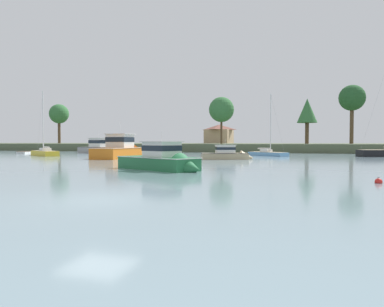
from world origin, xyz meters
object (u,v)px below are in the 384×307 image
(cruiser_green, at_px, (165,164))
(dinghy_white, at_px, (24,153))
(cruiser_sand, at_px, (230,156))
(cruiser_orange, at_px, (123,153))
(cruiser_grey, at_px, (101,150))
(mooring_buoy_red, at_px, (379,182))
(sailboat_skyblue, at_px, (268,155))
(sailboat_yellow, at_px, (45,154))

(cruiser_green, bearing_deg, dinghy_white, 143.87)
(cruiser_sand, height_order, cruiser_orange, cruiser_orange)
(cruiser_grey, distance_m, cruiser_green, 43.68)
(dinghy_white, bearing_deg, cruiser_grey, 24.15)
(cruiser_sand, bearing_deg, mooring_buoy_red, -61.58)
(sailboat_skyblue, height_order, mooring_buoy_red, sailboat_skyblue)
(cruiser_sand, xyz_separation_m, mooring_buoy_red, (12.59, -23.28, -0.35))
(cruiser_orange, bearing_deg, cruiser_green, -53.71)
(cruiser_orange, distance_m, cruiser_green, 22.24)
(sailboat_skyblue, relative_size, mooring_buoy_red, 22.60)
(cruiser_orange, xyz_separation_m, sailboat_skyblue, (17.92, 12.72, -0.48))
(cruiser_orange, height_order, sailboat_skyblue, sailboat_skyblue)
(dinghy_white, xyz_separation_m, cruiser_grey, (12.74, 5.71, 0.55))
(mooring_buoy_red, bearing_deg, sailboat_skyblue, 104.47)
(cruiser_green, bearing_deg, cruiser_sand, 85.86)
(sailboat_yellow, distance_m, sailboat_skyblue, 34.43)
(sailboat_skyblue, distance_m, mooring_buoy_red, 36.67)
(sailboat_skyblue, bearing_deg, cruiser_grey, 172.96)
(sailboat_skyblue, bearing_deg, cruiser_green, -98.83)
(cruiser_orange, xyz_separation_m, cruiser_grey, (-13.58, 16.61, 0.01))
(cruiser_orange, bearing_deg, cruiser_sand, 1.93)
(sailboat_skyblue, bearing_deg, cruiser_sand, -105.67)
(sailboat_skyblue, bearing_deg, mooring_buoy_red, -75.53)
(cruiser_sand, distance_m, dinghy_white, 42.12)
(dinghy_white, height_order, sailboat_skyblue, sailboat_skyblue)
(dinghy_white, height_order, cruiser_grey, cruiser_grey)
(cruiser_grey, xyz_separation_m, cruiser_green, (26.74, -34.54, -0.22))
(dinghy_white, distance_m, cruiser_green, 48.89)
(dinghy_white, height_order, cruiser_green, cruiser_green)
(cruiser_sand, relative_size, cruiser_orange, 0.66)
(cruiser_sand, distance_m, sailboat_skyblue, 12.71)
(cruiser_orange, distance_m, sailboat_skyblue, 21.99)
(sailboat_yellow, xyz_separation_m, cruiser_green, (28.23, -20.78, 0.25))
(cruiser_sand, bearing_deg, sailboat_yellow, 175.42)
(cruiser_orange, height_order, cruiser_green, cruiser_orange)
(mooring_buoy_red, bearing_deg, cruiser_grey, 135.91)
(cruiser_orange, distance_m, sailboat_yellow, 15.34)
(dinghy_white, height_order, sailboat_yellow, sailboat_yellow)
(cruiser_sand, bearing_deg, cruiser_orange, -178.07)
(cruiser_green, xyz_separation_m, sailboat_skyblue, (4.76, 30.65, -0.27))
(dinghy_white, height_order, mooring_buoy_red, dinghy_white)
(cruiser_orange, bearing_deg, mooring_buoy_red, -40.07)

